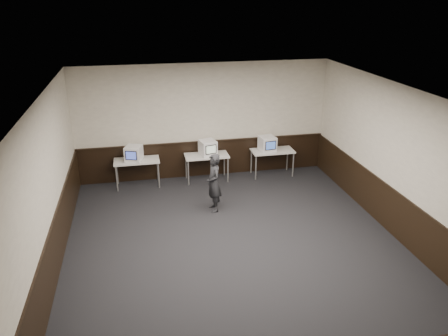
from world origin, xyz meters
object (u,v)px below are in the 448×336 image
at_px(emac_left, 134,153).
at_px(emac_center, 208,148).
at_px(desk_center, 207,157).
at_px(desk_right, 272,153).
at_px(emac_right, 267,144).
at_px(person, 214,183).
at_px(desk_left, 137,162).

bearing_deg(emac_left, emac_center, 19.74).
height_order(desk_center, desk_right, same).
xyz_separation_m(desk_right, emac_right, (-0.17, -0.02, 0.28)).
height_order(desk_right, emac_right, emac_right).
bearing_deg(emac_left, person, -25.48).
relative_size(desk_center, emac_center, 2.29).
bearing_deg(desk_right, desk_left, 180.00).
height_order(emac_left, person, person).
xyz_separation_m(desk_right, emac_left, (-3.86, -0.04, 0.28)).
bearing_deg(desk_center, person, -94.23).
distance_m(desk_left, emac_right, 3.64).
relative_size(desk_center, emac_right, 2.40).
distance_m(desk_right, emac_center, 1.88).
relative_size(emac_right, person, 0.35).
bearing_deg(emac_center, desk_center, 153.60).
relative_size(desk_right, person, 0.84).
height_order(desk_left, emac_left, emac_left).
xyz_separation_m(desk_center, person, (-0.13, -1.82, 0.04)).
bearing_deg(person, emac_left, -141.75).
bearing_deg(person, emac_center, 167.16).
xyz_separation_m(desk_center, desk_right, (1.90, 0.00, 0.00)).
xyz_separation_m(desk_center, emac_left, (-1.96, -0.04, 0.28)).
distance_m(desk_center, person, 1.83).
relative_size(desk_left, desk_center, 1.00).
distance_m(emac_left, emac_right, 3.69).
bearing_deg(desk_center, emac_center, -13.25).
bearing_deg(emac_center, person, -108.54).
distance_m(desk_right, emac_right, 0.33).
bearing_deg(desk_left, emac_right, -0.34).
height_order(desk_right, person, person).
height_order(desk_center, emac_right, emac_right).
relative_size(desk_right, emac_center, 2.29).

